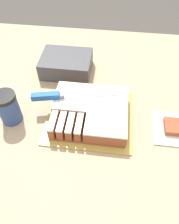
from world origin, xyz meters
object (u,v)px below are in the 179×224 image
object	(u,v)px
knife	(55,96)
brownie	(175,127)
storage_box	(66,64)
cake	(91,111)
coffee_cup	(8,108)
cake_board	(90,118)

from	to	relation	value
knife	brownie	xyz separation A→B (m)	(0.42, -0.04, -0.06)
knife	storage_box	distance (m)	0.23
cake	knife	xyz separation A→B (m)	(-0.13, 0.02, 0.04)
cake	storage_box	distance (m)	0.28
coffee_cup	cake	bearing A→B (deg)	8.63
cake_board	cake	world-z (taller)	cake
cake	coffee_cup	size ratio (longest dim) A/B	2.17
cake	brownie	xyz separation A→B (m)	(0.29, -0.02, -0.02)
knife	brownie	size ratio (longest dim) A/B	4.57
cake	cake_board	bearing A→B (deg)	-137.79
cake	brownie	size ratio (longest dim) A/B	3.86
cake_board	knife	bearing A→B (deg)	168.01
coffee_cup	cake_board	bearing A→B (deg)	7.79
storage_box	cake_board	bearing A→B (deg)	-62.49
cake	coffee_cup	xyz separation A→B (m)	(-0.28, -0.04, 0.03)
brownie	knife	bearing A→B (deg)	174.56
cake	storage_box	bearing A→B (deg)	118.95
brownie	cake_board	bearing A→B (deg)	177.40
brownie	storage_box	world-z (taller)	storage_box
cake_board	coffee_cup	size ratio (longest dim) A/B	2.53
cake_board	cake	xyz separation A→B (m)	(0.01, 0.00, 0.03)
cake	coffee_cup	world-z (taller)	coffee_cup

